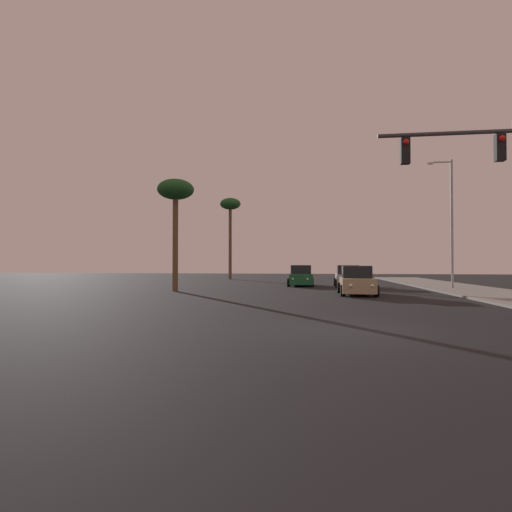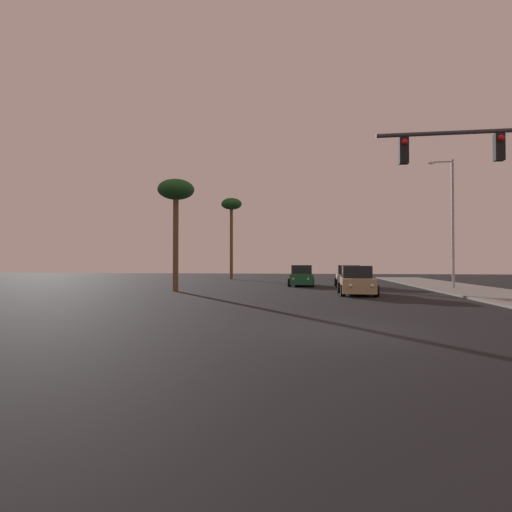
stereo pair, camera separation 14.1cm
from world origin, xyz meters
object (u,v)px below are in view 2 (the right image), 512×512
at_px(car_silver, 349,277).
at_px(palm_tree_far, 231,209).
at_px(palm_tree_near, 176,195).
at_px(street_lamp, 451,216).
at_px(car_tan, 357,282).
at_px(car_green, 301,276).

xyz_separation_m(car_silver, palm_tree_far, (-12.00, 13.39, 7.38)).
xyz_separation_m(palm_tree_far, palm_tree_near, (0.36, -20.00, -1.81)).
height_order(car_silver, street_lamp, street_lamp).
bearing_deg(palm_tree_near, palm_tree_far, 91.02).
relative_size(car_tan, street_lamp, 0.48).
bearing_deg(palm_tree_far, street_lamp, -39.63).
bearing_deg(palm_tree_near, car_silver, 29.59).
bearing_deg(street_lamp, car_green, 163.42).
height_order(car_silver, car_green, same).
height_order(car_tan, palm_tree_far, palm_tree_far).
bearing_deg(palm_tree_near, car_tan, -6.16).
distance_m(car_green, palm_tree_near, 12.30).
bearing_deg(car_green, street_lamp, 161.53).
height_order(car_green, palm_tree_far, palm_tree_far).
xyz_separation_m(car_green, palm_tree_near, (-7.98, -7.53, 5.57)).
distance_m(car_tan, street_lamp, 10.03).
height_order(car_silver, palm_tree_near, palm_tree_near).
height_order(street_lamp, palm_tree_near, street_lamp).
relative_size(car_green, palm_tree_near, 0.59).
xyz_separation_m(car_tan, car_green, (-3.42, 8.76, 0.00)).
relative_size(car_tan, palm_tree_near, 0.59).
xyz_separation_m(street_lamp, palm_tree_near, (-18.47, -4.41, 1.21)).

